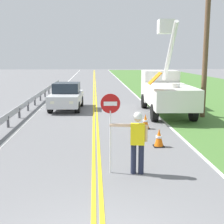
% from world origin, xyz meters
% --- Properties ---
extents(centerline_yellow_left, '(0.11, 110.00, 0.01)m').
position_xyz_m(centerline_yellow_left, '(-0.09, 20.00, 0.01)').
color(centerline_yellow_left, yellow).
rests_on(centerline_yellow_left, ground).
extents(centerline_yellow_right, '(0.11, 110.00, 0.01)m').
position_xyz_m(centerline_yellow_right, '(0.09, 20.00, 0.01)').
color(centerline_yellow_right, yellow).
rests_on(centerline_yellow_right, ground).
extents(edge_line_right, '(0.12, 110.00, 0.01)m').
position_xyz_m(edge_line_right, '(3.60, 20.00, 0.01)').
color(edge_line_right, silver).
rests_on(edge_line_right, ground).
extents(edge_line_left, '(0.12, 110.00, 0.01)m').
position_xyz_m(edge_line_left, '(-3.60, 20.00, 0.01)').
color(edge_line_left, silver).
rests_on(edge_line_left, ground).
extents(flagger_worker, '(1.08, 0.31, 1.83)m').
position_xyz_m(flagger_worker, '(1.16, 3.95, 1.05)').
color(flagger_worker, '#1E2338').
rests_on(flagger_worker, ground).
extents(stop_sign_paddle, '(0.56, 0.04, 2.33)m').
position_xyz_m(stop_sign_paddle, '(0.40, 4.06, 1.71)').
color(stop_sign_paddle, silver).
rests_on(stop_sign_paddle, ground).
extents(utility_bucket_truck, '(2.87, 6.88, 5.51)m').
position_xyz_m(utility_bucket_truck, '(4.21, 13.74, 1.42)').
color(utility_bucket_truck, white).
rests_on(utility_bucket_truck, ground).
extents(oncoming_sedan_nearest, '(2.06, 4.18, 1.70)m').
position_xyz_m(oncoming_sedan_nearest, '(-1.84, 15.31, 0.83)').
color(oncoming_sedan_nearest, silver).
rests_on(oncoming_sedan_nearest, ground).
extents(utility_pole_near, '(1.80, 0.28, 8.20)m').
position_xyz_m(utility_pole_near, '(6.04, 12.29, 4.28)').
color(utility_pole_near, brown).
rests_on(utility_pole_near, ground).
extents(traffic_cone_lead, '(0.40, 0.40, 0.70)m').
position_xyz_m(traffic_cone_lead, '(2.37, 6.62, 0.34)').
color(traffic_cone_lead, orange).
rests_on(traffic_cone_lead, ground).
extents(traffic_cone_mid, '(0.40, 0.40, 0.70)m').
position_xyz_m(traffic_cone_mid, '(2.35, 9.58, 0.34)').
color(traffic_cone_mid, orange).
rests_on(traffic_cone_mid, ground).
extents(guardrail_left_shoulder, '(0.10, 32.00, 0.71)m').
position_xyz_m(guardrail_left_shoulder, '(-4.20, 15.95, 0.52)').
color(guardrail_left_shoulder, '#9EA0A3').
rests_on(guardrail_left_shoulder, ground).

